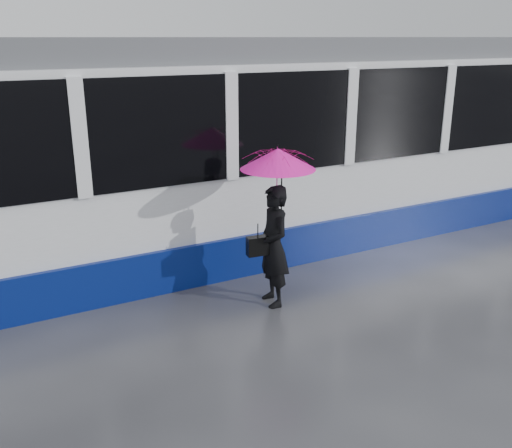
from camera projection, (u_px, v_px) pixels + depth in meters
ground at (247, 321)px, 7.07m from camera, size 90.00×90.00×0.00m
rails at (175, 256)px, 9.15m from camera, size 34.00×1.51×0.02m
woman at (274, 246)px, 7.31m from camera, size 0.45×0.63×1.60m
umbrella at (278, 173)px, 7.03m from camera, size 1.05×1.05×1.08m
handbag at (258, 246)px, 7.21m from camera, size 0.30×0.16×0.43m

